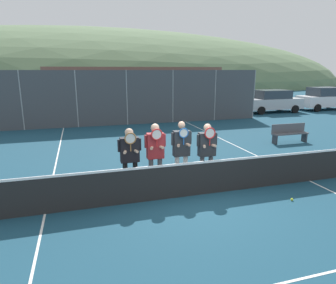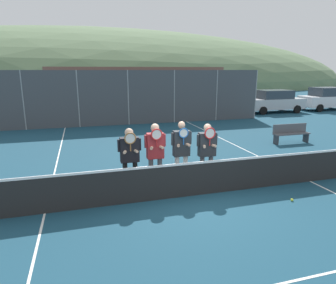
# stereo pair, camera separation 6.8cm
# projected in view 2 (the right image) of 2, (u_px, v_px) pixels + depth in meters

# --- Properties ---
(ground_plane) EXTENTS (120.00, 120.00, 0.00)m
(ground_plane) POSITION_uv_depth(u_px,v_px,m) (194.00, 195.00, 7.85)
(ground_plane) COLOR navy
(hill_distant) EXTENTS (114.91, 63.84, 22.34)m
(hill_distant) POSITION_uv_depth(u_px,v_px,m) (93.00, 85.00, 63.91)
(hill_distant) COLOR #5B7551
(hill_distant) RESTS_ON ground_plane
(clubhouse_building) EXTENTS (13.54, 5.50, 3.42)m
(clubhouse_building) POSITION_uv_depth(u_px,v_px,m) (135.00, 88.00, 25.07)
(clubhouse_building) COLOR tan
(clubhouse_building) RESTS_ON ground_plane
(fence_back) EXTENTS (17.14, 0.06, 3.20)m
(fence_back) POSITION_uv_depth(u_px,v_px,m) (128.00, 98.00, 17.64)
(fence_back) COLOR gray
(fence_back) RESTS_ON ground_plane
(tennis_net) EXTENTS (9.85, 0.09, 1.02)m
(tennis_net) POSITION_uv_depth(u_px,v_px,m) (195.00, 178.00, 7.74)
(tennis_net) COLOR gray
(tennis_net) RESTS_ON ground_plane
(court_line_left_sideline) EXTENTS (0.05, 16.00, 0.01)m
(court_line_left_sideline) POSITION_uv_depth(u_px,v_px,m) (55.00, 172.00, 9.66)
(court_line_left_sideline) COLOR white
(court_line_left_sideline) RESTS_ON ground_plane
(court_line_right_sideline) EXTENTS (0.05, 16.00, 0.01)m
(court_line_right_sideline) POSITION_uv_depth(u_px,v_px,m) (254.00, 154.00, 11.64)
(court_line_right_sideline) COLOR white
(court_line_right_sideline) RESTS_ON ground_plane
(player_leftmost) EXTENTS (0.63, 0.34, 1.74)m
(player_leftmost) POSITION_uv_depth(u_px,v_px,m) (130.00, 154.00, 7.88)
(player_leftmost) COLOR black
(player_leftmost) RESTS_ON ground_plane
(player_center_left) EXTENTS (0.59, 0.34, 1.82)m
(player_center_left) POSITION_uv_depth(u_px,v_px,m) (155.00, 150.00, 8.06)
(player_center_left) COLOR #56565B
(player_center_left) RESTS_ON ground_plane
(player_center_right) EXTENTS (0.59, 0.34, 1.85)m
(player_center_right) POSITION_uv_depth(u_px,v_px,m) (181.00, 149.00, 8.25)
(player_center_right) COLOR white
(player_center_right) RESTS_ON ground_plane
(player_rightmost) EXTENTS (0.62, 0.34, 1.76)m
(player_rightmost) POSITION_uv_depth(u_px,v_px,m) (207.00, 149.00, 8.38)
(player_rightmost) COLOR #56565B
(player_rightmost) RESTS_ON ground_plane
(car_far_left) EXTENTS (4.70, 1.91, 1.81)m
(car_far_left) POSITION_uv_depth(u_px,v_px,m) (62.00, 107.00, 19.04)
(car_far_left) COLOR #B2B7BC
(car_far_left) RESTS_ON ground_plane
(car_left_of_center) EXTENTS (4.60, 2.10, 1.84)m
(car_left_of_center) POSITION_uv_depth(u_px,v_px,m) (144.00, 104.00, 20.35)
(car_left_of_center) COLOR #285638
(car_left_of_center) RESTS_ON ground_plane
(car_center) EXTENTS (4.26, 2.09, 1.82)m
(car_center) POSITION_uv_depth(u_px,v_px,m) (213.00, 102.00, 21.58)
(car_center) COLOR #285638
(car_center) RESTS_ON ground_plane
(car_right_of_center) EXTENTS (4.54, 2.09, 1.71)m
(car_right_of_center) POSITION_uv_depth(u_px,v_px,m) (273.00, 101.00, 22.99)
(car_right_of_center) COLOR #B2B7BC
(car_right_of_center) RESTS_ON ground_plane
(car_far_right) EXTENTS (4.28, 1.98, 1.83)m
(car_far_right) POSITION_uv_depth(u_px,v_px,m) (326.00, 99.00, 24.39)
(car_far_right) COLOR silver
(car_far_right) RESTS_ON ground_plane
(bench_courtside) EXTENTS (1.74, 0.36, 0.85)m
(bench_courtside) POSITION_uv_depth(u_px,v_px,m) (291.00, 133.00, 13.40)
(bench_courtside) COLOR #515156
(bench_courtside) RESTS_ON ground_plane
(tennis_ball_on_court) EXTENTS (0.07, 0.07, 0.07)m
(tennis_ball_on_court) POSITION_uv_depth(u_px,v_px,m) (292.00, 200.00, 7.50)
(tennis_ball_on_court) COLOR #CCDB33
(tennis_ball_on_court) RESTS_ON ground_plane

